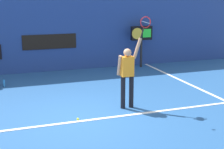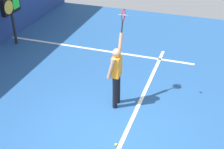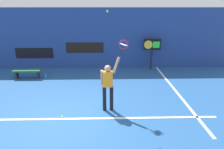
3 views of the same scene
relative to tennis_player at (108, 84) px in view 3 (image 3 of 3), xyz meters
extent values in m
plane|color=#23518C|center=(-1.34, -0.26, -1.01)|extent=(18.00, 18.00, 0.00)
cube|color=navy|center=(-1.34, 5.36, 0.74)|extent=(18.00, 0.20, 3.51)
cube|color=black|center=(-1.34, 5.24, 0.23)|extent=(2.20, 0.03, 0.60)
cube|color=black|center=(-4.34, 5.24, -0.08)|extent=(2.20, 0.03, 0.60)
cube|color=white|center=(-1.34, -0.59, -1.00)|extent=(10.00, 0.10, 0.01)
cube|color=white|center=(3.01, 1.74, -1.00)|extent=(0.10, 7.00, 0.01)
cylinder|color=black|center=(-0.13, 0.00, -0.55)|extent=(0.13, 0.13, 0.92)
cylinder|color=black|center=(0.12, 0.00, -0.55)|extent=(0.13, 0.13, 0.92)
cube|color=orange|center=(-0.01, 0.00, 0.18)|extent=(0.34, 0.20, 0.55)
sphere|color=tan|center=(-0.01, 0.00, 0.57)|extent=(0.22, 0.22, 0.22)
cylinder|color=tan|center=(0.28, 0.00, 0.68)|extent=(0.27, 0.09, 0.58)
cylinder|color=tan|center=(-0.21, 0.08, 0.21)|extent=(0.09, 0.23, 0.58)
cylinder|color=black|center=(0.42, 0.00, 1.09)|extent=(0.13, 0.03, 0.30)
torus|color=red|center=(0.51, 0.00, 1.37)|extent=(0.40, 0.02, 0.40)
cylinder|color=silver|center=(0.51, 0.00, 1.37)|extent=(0.25, 0.27, 0.09)
sphere|color=#CCE033|center=(0.00, -0.09, 2.40)|extent=(0.07, 0.07, 0.07)
cylinder|color=black|center=(2.57, 4.80, -0.41)|extent=(0.10, 0.10, 1.20)
cube|color=black|center=(2.57, 4.80, 0.49)|extent=(0.95, 0.18, 0.60)
cylinder|color=gold|center=(2.32, 4.70, 0.49)|extent=(0.48, 0.02, 0.48)
cube|color=#26D833|center=(2.77, 4.70, 0.49)|extent=(0.38, 0.02, 0.36)
cube|color=#1E592D|center=(-4.18, 3.45, -0.60)|extent=(1.40, 0.36, 0.08)
cube|color=#262628|center=(-4.73, 3.45, -0.83)|extent=(0.08, 0.32, 0.37)
cube|color=#262628|center=(-3.63, 3.45, -0.83)|extent=(0.08, 0.32, 0.37)
cylinder|color=#338CD8|center=(-3.24, 3.45, -0.89)|extent=(0.07, 0.07, 0.24)
sphere|color=#CCE033|center=(-1.54, -0.50, -0.98)|extent=(0.07, 0.07, 0.07)
camera|label=1|loc=(-3.25, -8.10, 2.09)|focal=52.12mm
camera|label=2|loc=(-6.92, -2.22, 4.18)|focal=52.37mm
camera|label=3|loc=(-0.02, -6.36, 2.55)|focal=31.69mm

